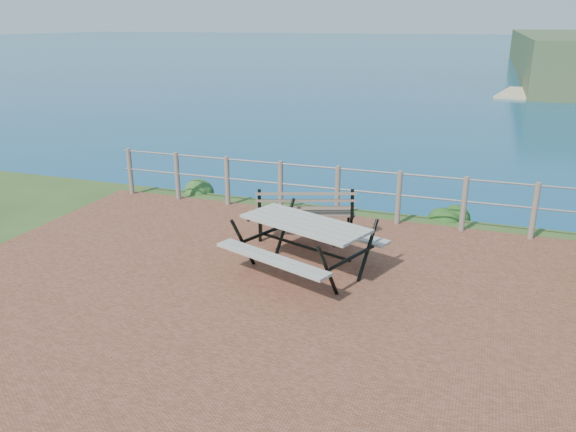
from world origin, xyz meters
name	(u,v)px	position (x,y,z in m)	size (l,w,h in m)	color
ground	(275,292)	(0.00, 0.00, 0.00)	(10.00, 7.00, 0.12)	brown
ocean	(488,33)	(0.00, 200.00, 0.00)	(1200.00, 1200.00, 0.00)	#14607B
safety_railing	(338,189)	(0.00, 3.35, 0.57)	(9.40, 0.10, 1.00)	#6B5B4C
picnic_table	(304,242)	(0.18, 0.74, 0.51)	(2.04, 1.55, 0.80)	gray
park_bench	(305,205)	(-0.24, 2.09, 0.62)	(1.71, 0.96, 0.94)	brown
shrub_lip_west	(203,191)	(-3.26, 4.06, 0.00)	(0.69, 0.69, 0.40)	#245620
shrub_lip_east	(448,217)	(2.02, 4.08, 0.00)	(0.66, 0.66, 0.36)	#184816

